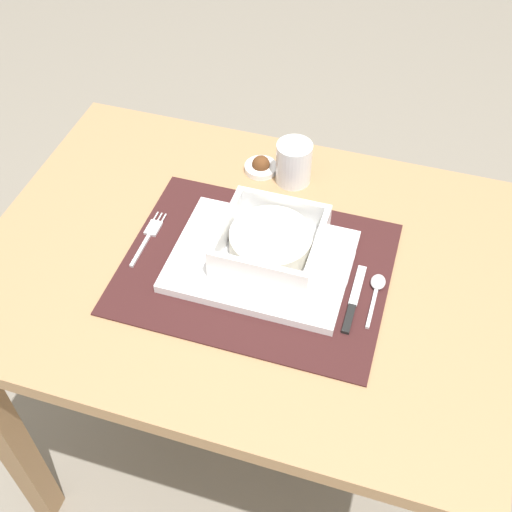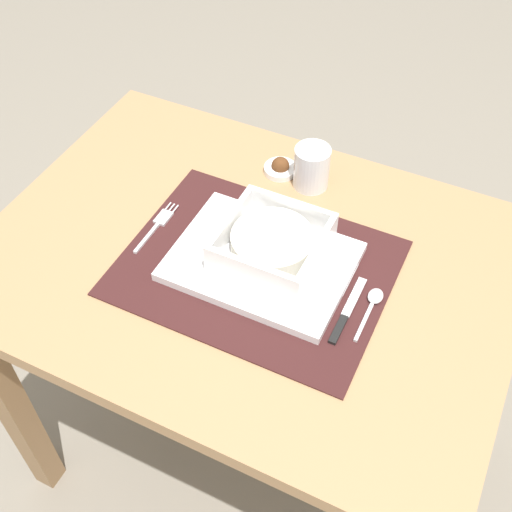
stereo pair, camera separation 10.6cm
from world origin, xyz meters
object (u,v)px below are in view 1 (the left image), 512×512
object	(u,v)px
bread_knife	(342,285)
condiment_saucer	(261,166)
drinking_glass	(294,164)
dining_table	(246,299)
porridge_bowl	(271,243)
butter_knife	(353,303)
spoon	(377,287)
fork	(150,234)

from	to	relation	value
bread_knife	condiment_saucer	size ratio (longest dim) A/B	2.15
condiment_saucer	drinking_glass	bearing A→B (deg)	-6.62
dining_table	drinking_glass	xyz separation A→B (m)	(0.03, 0.22, 0.15)
dining_table	bread_knife	world-z (taller)	bread_knife
porridge_bowl	drinking_glass	size ratio (longest dim) A/B	2.00
dining_table	bread_knife	distance (m)	0.21
bread_knife	drinking_glass	xyz separation A→B (m)	(-0.14, 0.23, 0.03)
dining_table	drinking_glass	world-z (taller)	drinking_glass
porridge_bowl	condiment_saucer	distance (m)	0.23
porridge_bowl	butter_knife	world-z (taller)	porridge_bowl
spoon	butter_knife	size ratio (longest dim) A/B	0.78
fork	butter_knife	bearing A→B (deg)	-7.62
dining_table	condiment_saucer	size ratio (longest dim) A/B	14.37
drinking_glass	butter_knife	bearing A→B (deg)	-57.16
porridge_bowl	condiment_saucer	size ratio (longest dim) A/B	2.62
butter_knife	condiment_saucer	world-z (taller)	condiment_saucer
dining_table	butter_knife	bearing A→B (deg)	-12.98
butter_knife	drinking_glass	distance (m)	0.31
dining_table	condiment_saucer	bearing A→B (deg)	100.24
fork	dining_table	bearing A→B (deg)	-0.43
dining_table	fork	xyz separation A→B (m)	(-0.17, -0.00, 0.12)
porridge_bowl	bread_knife	world-z (taller)	porridge_bowl
spoon	butter_knife	bearing A→B (deg)	-126.19
porridge_bowl	drinking_glass	xyz separation A→B (m)	(-0.02, 0.21, -0.01)
spoon	drinking_glass	bearing A→B (deg)	132.53
porridge_bowl	bread_knife	bearing A→B (deg)	-10.07
fork	butter_knife	distance (m)	0.37
bread_knife	spoon	bearing A→B (deg)	13.24
drinking_glass	porridge_bowl	bearing A→B (deg)	-85.46
porridge_bowl	fork	distance (m)	0.22
butter_knife	bread_knife	xyz separation A→B (m)	(-0.02, 0.03, 0.00)
drinking_glass	condiment_saucer	distance (m)	0.07
dining_table	fork	bearing A→B (deg)	-179.51
dining_table	spoon	distance (m)	0.25
porridge_bowl	drinking_glass	distance (m)	0.21
dining_table	spoon	size ratio (longest dim) A/B	8.22
porridge_bowl	fork	xyz separation A→B (m)	(-0.21, -0.01, -0.04)
condiment_saucer	bread_knife	bearing A→B (deg)	-48.61
bread_knife	drinking_glass	world-z (taller)	drinking_glass
porridge_bowl	butter_knife	size ratio (longest dim) A/B	1.17
butter_knife	condiment_saucer	xyz separation A→B (m)	(-0.23, 0.27, 0.00)
drinking_glass	condiment_saucer	bearing A→B (deg)	173.38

